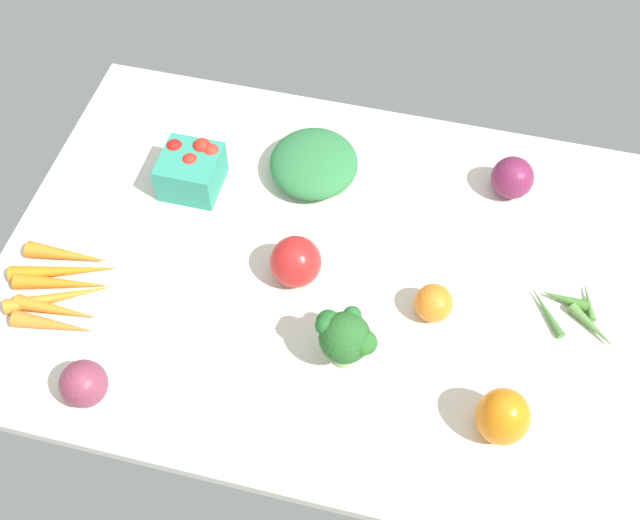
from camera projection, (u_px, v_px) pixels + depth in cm
name	position (u px, v px, depth cm)	size (l,w,h in cm)	color
tablecloth	(320.00, 271.00, 131.97)	(104.00, 76.00, 2.00)	silver
berry_basket	(192.00, 169.00, 138.29)	(9.89, 9.89, 8.18)	teal
heirloom_tomato_orange	(434.00, 303.00, 123.58)	(6.06, 6.06, 6.06)	orange
okra_pile	(573.00, 311.00, 125.34)	(14.64, 12.03, 2.00)	#588741
red_onion_center	(84.00, 384.00, 115.13)	(6.99, 6.99, 6.99)	#85354C
bell_pepper_orange	(503.00, 417.00, 110.95)	(7.60, 7.60, 9.32)	orange
leafy_greens_clump	(314.00, 163.00, 140.21)	(16.28, 15.48, 6.08)	#307941
bell_pepper_red	(296.00, 262.00, 126.67)	(8.23, 8.23, 8.36)	red
broccoli_head	(345.00, 337.00, 115.76)	(9.49, 8.30, 10.67)	#99BF7D
red_onion_near_basket	(512.00, 178.00, 137.44)	(7.35, 7.35, 7.35)	#76234A
carrot_bunch	(62.00, 288.00, 127.26)	(18.20, 16.35, 2.85)	orange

